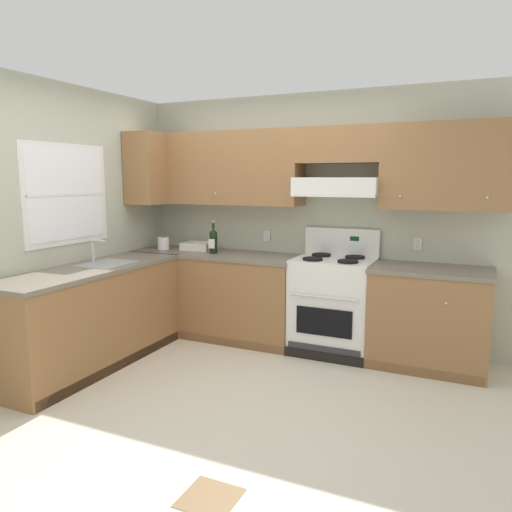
# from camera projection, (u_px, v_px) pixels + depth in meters

# --- Properties ---
(ground_plane) EXTENTS (7.04, 7.04, 0.00)m
(ground_plane) POSITION_uv_depth(u_px,v_px,m) (212.00, 388.00, 4.00)
(ground_plane) COLOR beige
(floor_accent_tile) EXTENTS (0.30, 0.30, 0.01)m
(floor_accent_tile) POSITION_uv_depth(u_px,v_px,m) (210.00, 498.00, 2.62)
(floor_accent_tile) COLOR olive
(floor_accent_tile) RESTS_ON ground_plane
(wall_back) EXTENTS (4.68, 0.57, 2.55)m
(wall_back) POSITION_uv_depth(u_px,v_px,m) (319.00, 200.00, 4.97)
(wall_back) COLOR #B7BAA3
(wall_back) RESTS_ON ground_plane
(wall_left) EXTENTS (0.47, 4.00, 2.55)m
(wall_left) POSITION_uv_depth(u_px,v_px,m) (76.00, 216.00, 4.64)
(wall_left) COLOR #B7BAA3
(wall_left) RESTS_ON ground_plane
(counter_back_run) EXTENTS (3.60, 0.65, 0.91)m
(counter_back_run) POSITION_uv_depth(u_px,v_px,m) (285.00, 302.00, 4.98)
(counter_back_run) COLOR olive
(counter_back_run) RESTS_ON ground_plane
(counter_left_run) EXTENTS (0.63, 1.91, 1.13)m
(counter_left_run) POSITION_uv_depth(u_px,v_px,m) (92.00, 316.00, 4.44)
(counter_left_run) COLOR olive
(counter_left_run) RESTS_ON ground_plane
(stove) EXTENTS (0.76, 0.62, 1.20)m
(stove) POSITION_uv_depth(u_px,v_px,m) (333.00, 304.00, 4.78)
(stove) COLOR white
(stove) RESTS_ON ground_plane
(wine_bottle) EXTENTS (0.08, 0.09, 0.35)m
(wine_bottle) POSITION_uv_depth(u_px,v_px,m) (213.00, 240.00, 5.17)
(wine_bottle) COLOR black
(wine_bottle) RESTS_ON counter_back_run
(bowl) EXTENTS (0.34, 0.27, 0.08)m
(bowl) POSITION_uv_depth(u_px,v_px,m) (199.00, 247.00, 5.44)
(bowl) COLOR white
(bowl) RESTS_ON counter_back_run
(paper_towel_roll) EXTENTS (0.13, 0.13, 0.14)m
(paper_towel_roll) POSITION_uv_depth(u_px,v_px,m) (163.00, 243.00, 5.47)
(paper_towel_roll) COLOR white
(paper_towel_roll) RESTS_ON counter_back_run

